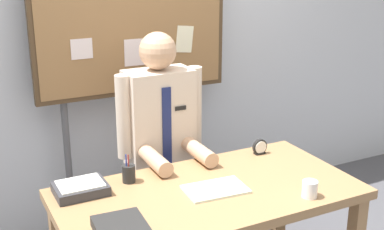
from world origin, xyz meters
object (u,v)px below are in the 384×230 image
at_px(pen_holder, 129,173).
at_px(paper_tray, 81,188).
at_px(desk, 208,205).
at_px(desk_clock, 260,148).
at_px(person, 161,157).
at_px(bulletin_board, 132,16).
at_px(open_notebook, 215,189).
at_px(coffee_mug, 310,189).

bearing_deg(pen_holder, paper_tray, -176.28).
relative_size(desk, desk_clock, 16.74).
height_order(desk, desk_clock, desk_clock).
relative_size(person, bulletin_board, 0.70).
relative_size(person, desk_clock, 15.60).
bearing_deg(pen_holder, open_notebook, -39.31).
distance_m(coffee_mug, pen_holder, 0.94).
relative_size(bulletin_board, paper_tray, 7.93).
distance_m(desk, pen_holder, 0.45).
height_order(open_notebook, coffee_mug, coffee_mug).
bearing_deg(desk, bulletin_board, 90.00).
height_order(desk, open_notebook, open_notebook).
distance_m(pen_holder, paper_tray, 0.27).
relative_size(bulletin_board, open_notebook, 6.54).
height_order(bulletin_board, coffee_mug, bulletin_board).
height_order(person, bulletin_board, bulletin_board).
bearing_deg(bulletin_board, person, -90.01).
bearing_deg(open_notebook, desk, 145.80).
bearing_deg(person, coffee_mug, -65.79).
relative_size(desk_clock, pen_holder, 0.58).
relative_size(desk_clock, coffee_mug, 1.08).
xyz_separation_m(open_notebook, paper_tray, (-0.63, 0.28, 0.02)).
distance_m(desk, paper_tray, 0.66).
xyz_separation_m(open_notebook, pen_holder, (-0.36, 0.30, 0.04)).
bearing_deg(bulletin_board, desk, -90.00).
relative_size(desk, paper_tray, 5.97).
relative_size(person, coffee_mug, 16.84).
height_order(desk, bulletin_board, bulletin_board).
distance_m(person, bulletin_board, 0.91).
bearing_deg(person, pen_holder, -134.16).
bearing_deg(coffee_mug, desk, 144.15).
relative_size(desk, coffee_mug, 18.07).
bearing_deg(paper_tray, desk_clock, 1.34).
relative_size(bulletin_board, coffee_mug, 24.01).
bearing_deg(paper_tray, coffee_mug, -28.85).
relative_size(bulletin_board, desk_clock, 22.24).
xyz_separation_m(pen_holder, paper_tray, (-0.26, -0.02, -0.02)).
xyz_separation_m(person, coffee_mug, (0.41, -0.91, 0.09)).
bearing_deg(bulletin_board, paper_tray, -127.96).
xyz_separation_m(bulletin_board, desk_clock, (0.51, -0.74, -0.73)).
distance_m(person, paper_tray, 0.70).
height_order(bulletin_board, pen_holder, bulletin_board).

